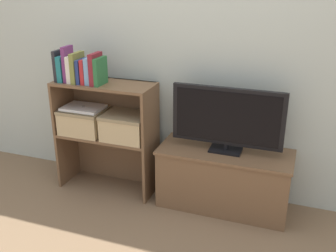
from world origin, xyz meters
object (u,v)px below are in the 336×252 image
at_px(book_crimson, 86,71).
at_px(book_skyblue, 91,71).
at_px(book_maroon, 96,69).
at_px(storage_basket_left, 84,119).
at_px(book_olive, 77,68).
at_px(book_teal, 64,68).
at_px(laptop, 83,108).
at_px(book_forest, 100,71).
at_px(book_navy, 82,71).
at_px(book_plum, 68,64).
at_px(tv, 227,118).
at_px(storage_basket_right, 126,125).
at_px(book_ivory, 73,69).
at_px(tv_stand, 224,179).
at_px(book_charcoal, 59,66).

distance_m(book_crimson, book_skyblue, 0.04).
relative_size(book_maroon, storage_basket_left, 0.67).
bearing_deg(book_olive, storage_basket_left, 92.72).
bearing_deg(book_olive, book_teal, 180.00).
height_order(book_crimson, laptop, book_crimson).
height_order(book_teal, book_forest, book_forest).
height_order(book_forest, storage_basket_left, book_forest).
bearing_deg(book_navy, book_olive, 180.00).
height_order(book_plum, book_maroon, book_plum).
distance_m(tv, book_forest, 0.94).
height_order(book_crimson, storage_basket_right, book_crimson).
xyz_separation_m(book_ivory, book_forest, (0.23, 0.00, 0.00)).
distance_m(tv_stand, tv, 0.46).
bearing_deg(book_charcoal, book_navy, -0.00).
bearing_deg(storage_basket_left, laptop, -90.00).
relative_size(book_crimson, storage_basket_right, 0.53).
distance_m(book_teal, book_forest, 0.30).
xyz_separation_m(book_teal, laptop, (0.12, 0.04, -0.30)).
xyz_separation_m(book_ivory, book_olive, (0.04, -0.00, 0.01)).
xyz_separation_m(tv, storage_basket_right, (-0.74, -0.04, -0.13)).
xyz_separation_m(book_teal, storage_basket_left, (0.12, 0.04, -0.40)).
distance_m(tv_stand, book_ivory, 1.35).
bearing_deg(book_ivory, laptop, 44.01).
height_order(tv_stand, book_olive, book_olive).
bearing_deg(book_plum, book_olive, -0.00).
xyz_separation_m(book_plum, book_navy, (0.11, -0.00, -0.04)).
distance_m(tv_stand, book_forest, 1.16).
bearing_deg(book_ivory, book_navy, -0.00).
relative_size(book_maroon, book_forest, 1.15).
relative_size(book_ivory, book_forest, 0.99).
xyz_separation_m(book_skyblue, book_forest, (0.08, 0.00, 0.00)).
height_order(book_olive, storage_basket_right, book_olive).
height_order(book_charcoal, book_skyblue, book_charcoal).
bearing_deg(book_charcoal, book_forest, 0.00).
distance_m(book_skyblue, laptop, 0.32).
relative_size(tv, storage_basket_right, 2.30).
height_order(storage_basket_right, laptop, laptop).
relative_size(book_charcoal, book_olive, 1.03).
relative_size(tv, book_navy, 4.40).
bearing_deg(book_skyblue, book_plum, 180.00).
bearing_deg(book_skyblue, book_navy, -180.00).
bearing_deg(book_olive, book_skyblue, 0.00).
bearing_deg(book_ivory, tv_stand, 4.01).
xyz_separation_m(book_navy, book_skyblue, (0.07, 0.00, 0.01)).
bearing_deg(book_crimson, book_forest, 0.00).
xyz_separation_m(book_navy, book_maroon, (0.12, 0.00, 0.03)).
relative_size(tv, storage_basket_left, 2.30).
distance_m(book_maroon, storage_basket_right, 0.46).
bearing_deg(book_olive, book_ivory, 180.00).
distance_m(book_ivory, storage_basket_right, 0.56).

